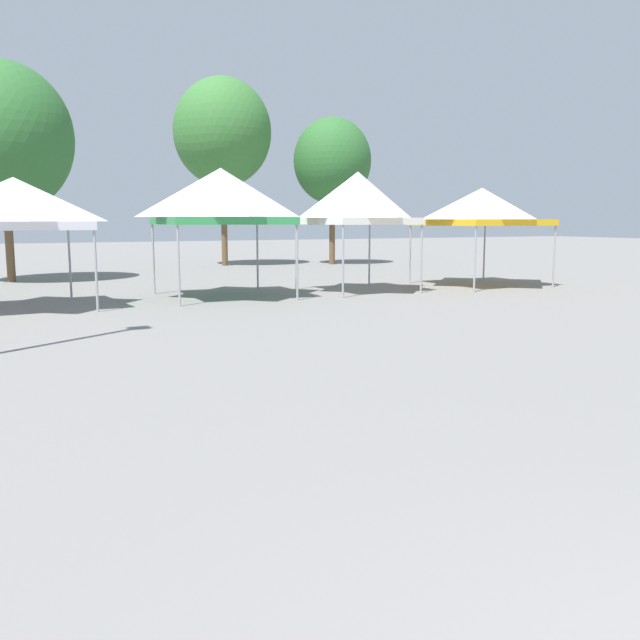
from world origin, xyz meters
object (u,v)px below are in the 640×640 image
Objects in this scene: canopy_tent_behind_right at (15,204)px; canopy_tent_behind_left at (358,198)px; canopy_tent_center at (221,196)px; tree_behind_tents_left at (332,161)px; tree_behind_tents_right at (3,138)px; tree_behind_tents_center at (222,132)px; canopy_tent_far_left at (482,207)px.

canopy_tent_behind_left is at bearing -0.12° from canopy_tent_behind_right.
canopy_tent_center is 0.50× the size of tree_behind_tents_left.
tree_behind_tents_right is 10.84m from tree_behind_tents_center.
tree_behind_tents_center is (4.56, 12.88, 3.39)m from canopy_tent_center.
canopy_tent_center is at bearing -109.51° from tree_behind_tents_center.
tree_behind_tents_center reaches higher than canopy_tent_far_left.
tree_behind_tents_left is 0.81× the size of tree_behind_tents_center.
canopy_tent_center is at bearing 176.76° from canopy_tent_far_left.
canopy_tent_center is 0.41× the size of tree_behind_tents_center.
canopy_tent_center is 15.12m from tree_behind_tents_left.
tree_behind_tents_center reaches higher than tree_behind_tents_right.
canopy_tent_far_left is at bearing -1.93° from canopy_tent_behind_left.
canopy_tent_far_left is at bearing -0.71° from canopy_tent_behind_right.
tree_behind_tents_left is (9.58, 11.49, 2.17)m from canopy_tent_center.
tree_behind_tents_right is (-4.97, 7.87, 2.11)m from canopy_tent_center.
canopy_tent_behind_left is (9.33, -0.02, 0.26)m from canopy_tent_behind_right.
tree_behind_tents_center reaches higher than tree_behind_tents_left.
canopy_tent_behind_left reaches higher than canopy_tent_center.
tree_behind_tents_center reaches higher than canopy_tent_behind_right.
tree_behind_tents_center is (-4.12, 13.37, 3.60)m from canopy_tent_far_left.
canopy_tent_far_left is (13.89, -0.17, 0.05)m from canopy_tent_behind_right.
tree_behind_tents_right is (0.24, 8.19, 2.37)m from canopy_tent_behind_right.
canopy_tent_far_left is (4.56, -0.15, -0.21)m from canopy_tent_behind_left.
canopy_tent_center is 1.01× the size of canopy_tent_far_left.
tree_behind_tents_center reaches higher than canopy_tent_behind_left.
tree_behind_tents_right is 0.86× the size of tree_behind_tents_center.
tree_behind_tents_left is at bearing 65.23° from canopy_tent_behind_left.
canopy_tent_center is 0.48× the size of tree_behind_tents_right.
canopy_tent_behind_left is 0.41× the size of tree_behind_tents_center.
tree_behind_tents_left is 5.35m from tree_behind_tents_center.
tree_behind_tents_right is at bearing 88.31° from canopy_tent_behind_right.
tree_behind_tents_right reaches higher than canopy_tent_center.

